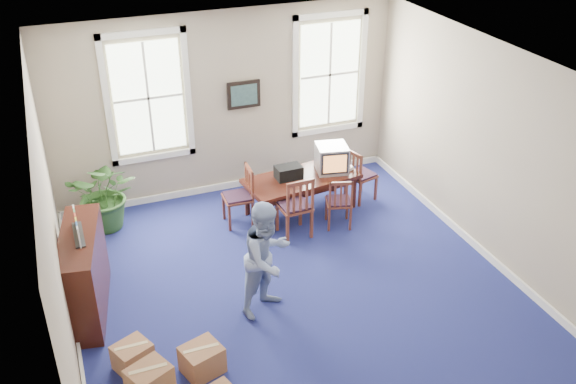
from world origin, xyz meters
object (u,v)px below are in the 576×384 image
object	(u,v)px
crt_tv	(332,158)
man	(267,258)
cardboard_boxes	(166,381)
conference_table	(301,194)
credenza	(84,271)
potted_plant	(106,194)
chair_near_left	(294,205)

from	to	relation	value
crt_tv	man	size ratio (longest dim) A/B	0.34
crt_tv	cardboard_boxes	distance (m)	4.98
man	cardboard_boxes	xyz separation A→B (m)	(-1.61, -1.19, -0.45)
conference_table	credenza	distance (m)	3.90
credenza	cardboard_boxes	size ratio (longest dim) A/B	1.28
conference_table	potted_plant	distance (m)	3.18
cardboard_boxes	potted_plant	bearing A→B (deg)	91.44
conference_table	crt_tv	xyz separation A→B (m)	(0.56, 0.04, 0.55)
conference_table	chair_near_left	xyz separation A→B (m)	(-0.39, -0.64, 0.21)
chair_near_left	credenza	bearing A→B (deg)	9.72
chair_near_left	cardboard_boxes	distance (m)	3.81
man	cardboard_boxes	size ratio (longest dim) A/B	1.30
conference_table	man	distance (m)	2.66
cardboard_boxes	man	bearing A→B (deg)	36.43
crt_tv	man	distance (m)	2.98
man	cardboard_boxes	bearing A→B (deg)	-171.47
man	credenza	bearing A→B (deg)	131.80
chair_near_left	potted_plant	distance (m)	3.01
cardboard_boxes	conference_table	bearing A→B (deg)	48.64
conference_table	credenza	size ratio (longest dim) A/B	1.19
potted_plant	cardboard_boxes	bearing A→B (deg)	-88.56
crt_tv	chair_near_left	bearing A→B (deg)	-132.46
man	cardboard_boxes	distance (m)	2.06
man	chair_near_left	bearing A→B (deg)	29.66
conference_table	cardboard_boxes	bearing A→B (deg)	-138.98
chair_near_left	potted_plant	size ratio (longest dim) A/B	0.88
conference_table	chair_near_left	world-z (taller)	chair_near_left
crt_tv	potted_plant	size ratio (longest dim) A/B	0.45
conference_table	chair_near_left	bearing A→B (deg)	-128.59
chair_near_left	man	size ratio (longest dim) A/B	0.66
conference_table	credenza	bearing A→B (deg)	-166.81
man	potted_plant	world-z (taller)	man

